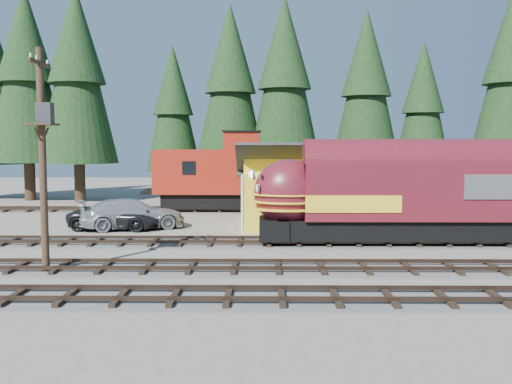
{
  "coord_description": "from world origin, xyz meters",
  "views": [
    {
      "loc": [
        -4.88,
        -25.24,
        5.29
      ],
      "look_at": [
        -5.16,
        4.0,
        2.74
      ],
      "focal_mm": 40.0,
      "sensor_mm": 36.0,
      "label": 1
    }
  ],
  "objects_px": {
    "pickup_truck_a": "(116,217)",
    "utility_pole": "(43,146)",
    "pickup_truck_b": "(132,214)",
    "locomotive": "(392,198)",
    "caboose": "(229,175)",
    "depot": "(339,179)"
  },
  "relations": [
    {
      "from": "caboose",
      "to": "pickup_truck_b",
      "type": "bearing_deg",
      "value": -121.91
    },
    {
      "from": "depot",
      "to": "caboose",
      "type": "height_order",
      "value": "caboose"
    },
    {
      "from": "depot",
      "to": "locomotive",
      "type": "height_order",
      "value": "depot"
    },
    {
      "from": "caboose",
      "to": "pickup_truck_b",
      "type": "relative_size",
      "value": 1.73
    },
    {
      "from": "caboose",
      "to": "utility_pole",
      "type": "bearing_deg",
      "value": -106.86
    },
    {
      "from": "utility_pole",
      "to": "depot",
      "type": "bearing_deg",
      "value": 42.53
    },
    {
      "from": "depot",
      "to": "pickup_truck_b",
      "type": "relative_size",
      "value": 2.01
    },
    {
      "from": "depot",
      "to": "utility_pole",
      "type": "bearing_deg",
      "value": -136.21
    },
    {
      "from": "caboose",
      "to": "depot",
      "type": "bearing_deg",
      "value": -45.47
    },
    {
      "from": "locomotive",
      "to": "caboose",
      "type": "relative_size",
      "value": 1.37
    },
    {
      "from": "locomotive",
      "to": "caboose",
      "type": "xyz_separation_m",
      "value": [
        -9.23,
        14.0,
        0.39
      ]
    },
    {
      "from": "pickup_truck_b",
      "to": "locomotive",
      "type": "bearing_deg",
      "value": -128.47
    },
    {
      "from": "pickup_truck_a",
      "to": "pickup_truck_b",
      "type": "bearing_deg",
      "value": -73.66
    },
    {
      "from": "depot",
      "to": "pickup_truck_a",
      "type": "xyz_separation_m",
      "value": [
        -13.76,
        -1.42,
        -2.19
      ]
    },
    {
      "from": "locomotive",
      "to": "utility_pole",
      "type": "height_order",
      "value": "utility_pole"
    },
    {
      "from": "locomotive",
      "to": "utility_pole",
      "type": "distance_m",
      "value": 17.0
    },
    {
      "from": "caboose",
      "to": "utility_pole",
      "type": "height_order",
      "value": "utility_pole"
    },
    {
      "from": "caboose",
      "to": "pickup_truck_a",
      "type": "xyz_separation_m",
      "value": [
        -6.38,
        -8.92,
        -2.03
      ]
    },
    {
      "from": "caboose",
      "to": "pickup_truck_a",
      "type": "height_order",
      "value": "caboose"
    },
    {
      "from": "depot",
      "to": "utility_pole",
      "type": "distance_m",
      "value": 18.97
    },
    {
      "from": "pickup_truck_a",
      "to": "utility_pole",
      "type": "bearing_deg",
      "value": -176.15
    },
    {
      "from": "locomotive",
      "to": "utility_pole",
      "type": "xyz_separation_m",
      "value": [
        -15.45,
        -6.54,
        2.72
      ]
    }
  ]
}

